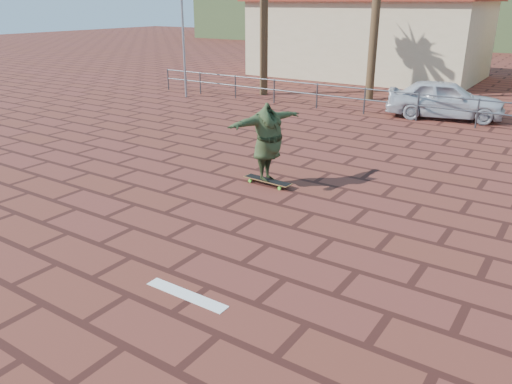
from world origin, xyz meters
TOP-DOWN VIEW (x-y plane):
  - ground at (0.00, 0.00)m, footprint 120.00×120.00m
  - paint_stripe at (0.70, -1.20)m, footprint 1.40×0.22m
  - guardrail at (0.00, 12.00)m, footprint 24.06×0.06m
  - building_west at (-6.00, 22.00)m, footprint 12.60×7.60m
  - hill_back at (-22.00, 56.00)m, footprint 35.00×14.00m
  - longboard at (-0.84, 3.42)m, footprint 1.24×0.34m
  - skateboarder at (-0.84, 3.42)m, footprint 1.05×2.29m
  - car_silver at (0.67, 13.00)m, footprint 4.35×2.61m

SIDE VIEW (x-z plane):
  - ground at x=0.00m, z-range 0.00..0.00m
  - paint_stripe at x=0.70m, z-range 0.00..0.01m
  - longboard at x=-0.84m, z-range 0.04..0.16m
  - guardrail at x=0.00m, z-range 0.18..1.18m
  - car_silver at x=0.67m, z-range 0.00..1.39m
  - skateboarder at x=-0.84m, z-range 0.12..1.92m
  - building_west at x=-6.00m, z-range 0.03..4.53m
  - hill_back at x=-22.00m, z-range 0.00..8.00m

